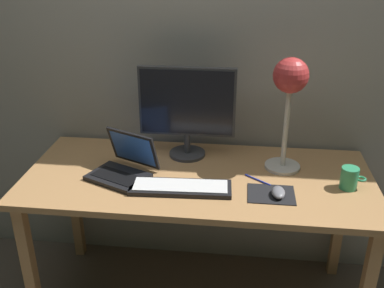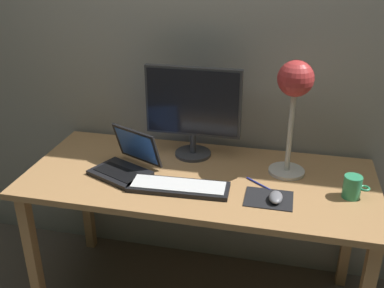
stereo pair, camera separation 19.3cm
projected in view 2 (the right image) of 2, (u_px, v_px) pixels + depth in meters
back_wall at (217, 36)px, 2.16m from camera, size 4.80×0.06×2.60m
desk at (199, 190)px, 2.08m from camera, size 1.60×0.70×0.74m
monitor at (193, 107)px, 2.13m from camera, size 0.47×0.18×0.45m
keyboard_main at (179, 187)px, 1.93m from camera, size 0.45×0.16×0.03m
laptop at (128, 160)px, 2.06m from camera, size 0.34×0.33×0.20m
desk_lamp at (295, 90)px, 1.90m from camera, size 0.17×0.17×0.53m
mousepad at (269, 199)px, 1.86m from camera, size 0.20×0.16×0.00m
mouse at (276, 197)px, 1.83m from camera, size 0.06×0.10×0.03m
coffee_mug at (353, 187)px, 1.85m from camera, size 0.11×0.08×0.10m
pen at (258, 183)px, 1.97m from camera, size 0.12×0.09×0.01m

